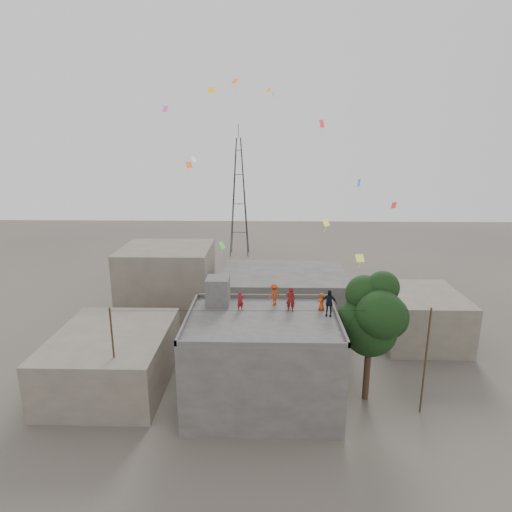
{
  "coord_description": "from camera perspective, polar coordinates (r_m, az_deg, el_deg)",
  "views": [
    {
      "loc": [
        0.19,
        -26.05,
        17.33
      ],
      "look_at": [
        -0.48,
        2.06,
        9.84
      ],
      "focal_mm": 30.0,
      "sensor_mm": 36.0,
      "label": 1
    }
  ],
  "objects": [
    {
      "name": "neighbor_west",
      "position": [
        33.86,
        -18.58,
        -12.85
      ],
      "size": [
        8.0,
        10.0,
        4.0
      ],
      "primitive_type": "cube",
      "color": "#645B4F",
      "rests_on": "ground"
    },
    {
      "name": "person_dark_adult",
      "position": [
        28.96,
        9.69,
        -6.2
      ],
      "size": [
        1.14,
        0.7,
        1.81
      ],
      "primitive_type": "imported",
      "rotation": [
        0.0,
        0.0,
        -0.26
      ],
      "color": "black",
      "rests_on": "main_building"
    },
    {
      "name": "person_orange_child",
      "position": [
        30.0,
        8.71,
        -6.02
      ],
      "size": [
        0.65,
        0.7,
        1.2
      ],
      "primitive_type": "imported",
      "rotation": [
        0.0,
        0.0,
        -0.95
      ],
      "color": "#C34816",
      "rests_on": "main_building"
    },
    {
      "name": "neighbor_east",
      "position": [
        41.46,
        20.9,
        -7.53
      ],
      "size": [
        7.0,
        8.0,
        4.4
      ],
      "primitive_type": "cube",
      "color": "#645B4F",
      "rests_on": "ground"
    },
    {
      "name": "tree",
      "position": [
        29.79,
        15.34,
        -7.79
      ],
      "size": [
        4.9,
        4.6,
        9.1
      ],
      "color": "black",
      "rests_on": "ground"
    },
    {
      "name": "kites",
      "position": [
        31.37,
        3.13,
        12.89
      ],
      "size": [
        16.51,
        15.37,
        11.36
      ],
      "color": "#FC5D1A",
      "rests_on": "ground"
    },
    {
      "name": "ground",
      "position": [
        31.28,
        0.83,
        -18.73
      ],
      "size": [
        140.0,
        140.0,
        0.0
      ],
      "primitive_type": "plane",
      "color": "#4B453D",
      "rests_on": "ground"
    },
    {
      "name": "utility_line",
      "position": [
        28.24,
        1.88,
        -13.67
      ],
      "size": [
        20.12,
        0.62,
        7.4
      ],
      "color": "black",
      "rests_on": "ground"
    },
    {
      "name": "neighbor_northwest",
      "position": [
        45.42,
        -11.69,
        -3.14
      ],
      "size": [
        9.0,
        8.0,
        7.0
      ],
      "primitive_type": "cube",
      "color": "#645B4F",
      "rests_on": "ground"
    },
    {
      "name": "main_building",
      "position": [
        29.7,
        0.85,
        -13.82
      ],
      "size": [
        10.0,
        8.0,
        6.1
      ],
      "color": "#484643",
      "rests_on": "ground"
    },
    {
      "name": "person_orange_adult",
      "position": [
        30.47,
        2.44,
        -5.15
      ],
      "size": [
        1.15,
        1.11,
        1.57
      ],
      "primitive_type": "imported",
      "rotation": [
        0.0,
        0.0,
        -2.42
      ],
      "color": "#B33B14",
      "rests_on": "main_building"
    },
    {
      "name": "transmission_tower",
      "position": [
        66.69,
        -2.27,
        7.78
      ],
      "size": [
        2.97,
        2.97,
        20.01
      ],
      "color": "black",
      "rests_on": "ground"
    },
    {
      "name": "person_red_child",
      "position": [
        29.52,
        -2.09,
        -6.04
      ],
      "size": [
        0.59,
        0.52,
        1.36
      ],
      "primitive_type": "imported",
      "rotation": [
        0.0,
        0.0,
        0.48
      ],
      "color": "maroon",
      "rests_on": "main_building"
    },
    {
      "name": "neighbor_north",
      "position": [
        42.74,
        3.72,
        -5.42
      ],
      "size": [
        12.0,
        9.0,
        5.0
      ],
      "primitive_type": "cube",
      "color": "#484643",
      "rests_on": "ground"
    },
    {
      "name": "parapet",
      "position": [
        28.3,
        0.88,
        -8.13
      ],
      "size": [
        10.0,
        8.0,
        0.3
      ],
      "color": "#484643",
      "rests_on": "main_building"
    },
    {
      "name": "stair_head_box",
      "position": [
        30.61,
        -5.09,
        -4.68
      ],
      "size": [
        1.6,
        1.8,
        2.0
      ],
      "primitive_type": "cube",
      "color": "#484643",
      "rests_on": "main_building"
    },
    {
      "name": "person_dark_child",
      "position": [
        30.5,
        4.71,
        -5.47
      ],
      "size": [
        0.77,
        0.78,
        1.27
      ],
      "primitive_type": "imported",
      "rotation": [
        0.0,
        0.0,
        2.26
      ],
      "color": "black",
      "rests_on": "main_building"
    },
    {
      "name": "person_red_adult",
      "position": [
        29.4,
        4.62,
        -5.78
      ],
      "size": [
        0.68,
        0.49,
        1.73
      ],
      "primitive_type": "imported",
      "rotation": [
        0.0,
        0.0,
        3.02
      ],
      "color": "maroon",
      "rests_on": "main_building"
    }
  ]
}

